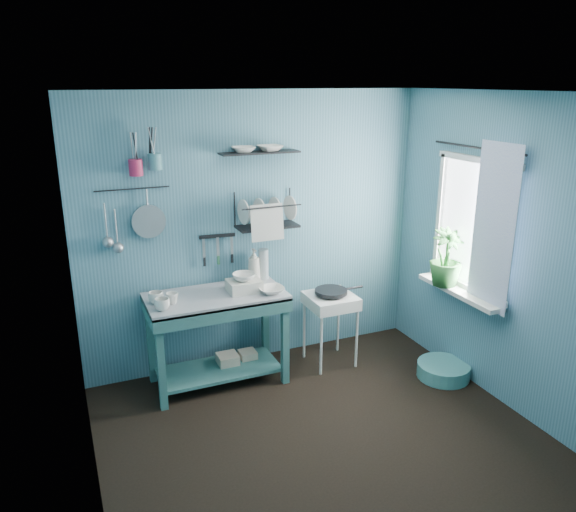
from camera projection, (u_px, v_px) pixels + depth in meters
name	position (u px, v px, depth m)	size (l,w,h in m)	color
floor	(327.00, 442.00, 4.17)	(3.20, 3.20, 0.00)	black
ceiling	(335.00, 92.00, 3.42)	(3.20, 3.20, 0.00)	silver
wall_back	(255.00, 232.00, 5.11)	(3.20, 3.20, 0.00)	#3D6B7E
wall_front	(485.00, 393.00, 2.48)	(3.20, 3.20, 0.00)	#3D6B7E
wall_left	(81.00, 323.00, 3.20)	(3.00, 3.00, 0.00)	#3D6B7E
wall_right	(512.00, 257.00, 4.39)	(3.00, 3.00, 0.00)	#3D6B7E
work_counter	(217.00, 339.00, 4.89)	(1.17, 0.59, 0.83)	#2F6260
mug_left	(162.00, 304.00, 4.43)	(0.12, 0.12, 0.10)	silver
mug_mid	(172.00, 298.00, 4.55)	(0.10, 0.10, 0.09)	silver
mug_right	(156.00, 298.00, 4.56)	(0.12, 0.12, 0.10)	silver
wash_tub	(244.00, 286.00, 4.82)	(0.28, 0.22, 0.10)	beige
tub_bowl	(244.00, 277.00, 4.80)	(0.20, 0.20, 0.06)	silver
soap_bottle	(254.00, 265.00, 5.05)	(0.12, 0.12, 0.30)	beige
water_bottle	(264.00, 264.00, 5.11)	(0.09, 0.09, 0.28)	#9DAAAF
counter_bowl	(271.00, 290.00, 4.79)	(0.22, 0.22, 0.05)	silver
hotplate_stand	(330.00, 329.00, 5.26)	(0.43, 0.43, 0.68)	silver
frying_pan	(331.00, 291.00, 5.15)	(0.30, 0.30, 0.04)	black
knife_strip	(217.00, 236.00, 4.95)	(0.32, 0.02, 0.03)	black
dish_rack	(267.00, 210.00, 4.96)	(0.55, 0.24, 0.32)	black
upper_shelf	(260.00, 153.00, 4.81)	(0.70, 0.18, 0.01)	black
shelf_bowl_left	(243.00, 148.00, 4.75)	(0.20, 0.20, 0.05)	silver
shelf_bowl_right	(270.00, 144.00, 4.83)	(0.21, 0.21, 0.05)	silver
utensil_cup_magenta	(136.00, 168.00, 4.46)	(0.11, 0.11, 0.13)	#AE2049
utensil_cup_teal	(155.00, 162.00, 4.51)	(0.11, 0.11, 0.13)	teal
colander	(149.00, 221.00, 4.65)	(0.28, 0.28, 0.03)	#A0A3A8
ladle_outer	(106.00, 221.00, 4.53)	(0.01, 0.01, 0.30)	#A0A3A8
ladle_inner	(116.00, 227.00, 4.57)	(0.01, 0.01, 0.30)	#A0A3A8
hook_rail	(132.00, 189.00, 4.55)	(0.01, 0.01, 0.60)	black
window_glass	(473.00, 225.00, 4.74)	(1.10, 1.10, 0.00)	white
windowsill	(459.00, 292.00, 4.88)	(0.16, 0.95, 0.04)	silver
curtain	(493.00, 228.00, 4.44)	(1.35, 1.35, 0.00)	white
curtain_rod	(477.00, 148.00, 4.53)	(0.02, 0.02, 1.05)	black
potted_plant	(446.00, 257.00, 4.92)	(0.29, 0.29, 0.51)	#266028
storage_tin_large	(228.00, 366.00, 5.06)	(0.18, 0.18, 0.22)	tan
storage_tin_small	(248.00, 361.00, 5.16)	(0.15, 0.15, 0.20)	tan
floor_basin	(443.00, 370.00, 5.07)	(0.47, 0.47, 0.13)	teal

